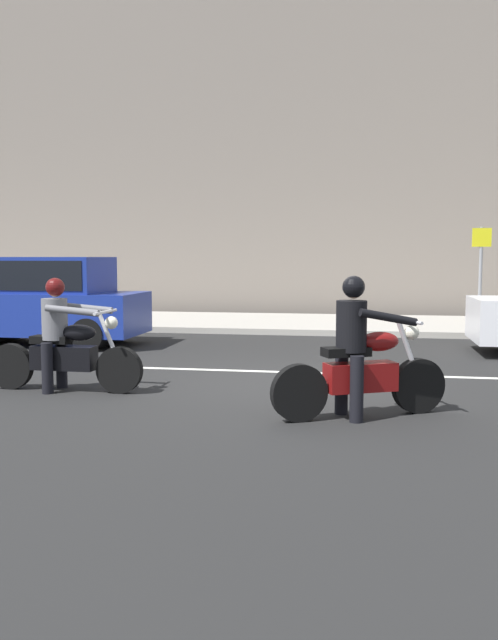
{
  "coord_description": "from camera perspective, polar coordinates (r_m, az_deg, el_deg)",
  "views": [
    {
      "loc": [
        1.21,
        -9.29,
        1.79
      ],
      "look_at": [
        -0.33,
        -0.53,
        0.95
      ],
      "focal_mm": 37.24,
      "sensor_mm": 36.0,
      "label": 1
    }
  ],
  "objects": [
    {
      "name": "ground_plane",
      "position": [
        9.54,
        2.53,
        -5.42
      ],
      "size": [
        80.0,
        80.0,
        0.0
      ],
      "primitive_type": "plane",
      "color": "black"
    },
    {
      "name": "sidewalk_slab",
      "position": [
        17.42,
        5.96,
        -0.3
      ],
      "size": [
        40.0,
        4.4,
        0.14
      ],
      "primitive_type": "cube",
      "color": "#A8A399",
      "rests_on": "ground_plane"
    },
    {
      "name": "building_facade",
      "position": [
        21.45,
        6.85,
        20.21
      ],
      "size": [
        40.0,
        1.4,
        14.58
      ],
      "primitive_type": "cube",
      "color": "slate",
      "rests_on": "ground_plane"
    },
    {
      "name": "lane_marking_stripe",
      "position": [
        10.49,
        0.53,
        -4.41
      ],
      "size": [
        18.0,
        0.14,
        0.01
      ],
      "primitive_type": "cube",
      "color": "silver",
      "rests_on": "ground_plane"
    },
    {
      "name": "motorcycle_with_rider_black_leather",
      "position": [
        7.51,
        9.48,
        -3.37
      ],
      "size": [
        1.93,
        1.08,
        1.59
      ],
      "color": "black",
      "rests_on": "ground_plane"
    },
    {
      "name": "motorcycle_with_rider_gray",
      "position": [
        9.21,
        -15.69,
        -2.06
      ],
      "size": [
        2.19,
        0.7,
        1.52
      ],
      "color": "black",
      "rests_on": "ground_plane"
    },
    {
      "name": "parked_hatchback_cobalt_blue",
      "position": [
        14.18,
        -16.91,
        1.7
      ],
      "size": [
        3.88,
        1.76,
        1.8
      ],
      "color": "navy",
      "rests_on": "ground_plane"
    },
    {
      "name": "street_sign_post",
      "position": [
        16.73,
        19.29,
        4.39
      ],
      "size": [
        0.44,
        0.08,
        2.37
      ],
      "color": "gray",
      "rests_on": "sidewalk_slab"
    }
  ]
}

